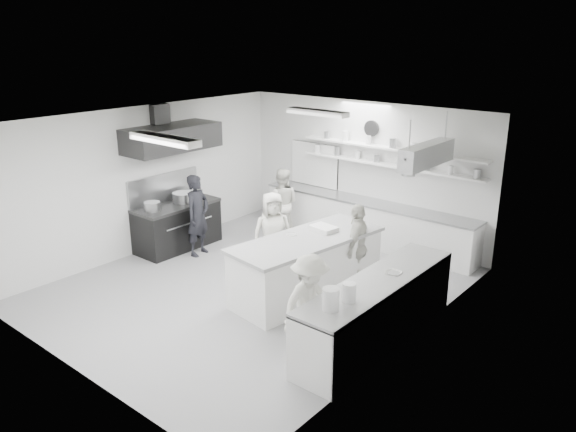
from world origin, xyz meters
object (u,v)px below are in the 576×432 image
Objects in this scene: right_counter at (377,311)px; back_counter at (365,222)px; stove at (177,227)px; cook_back at (282,203)px; cook_stove at (198,215)px; prep_island at (307,268)px.

back_counter is at bearing 124.65° from right_counter.
stove is 0.55× the size of right_counter.
right_counter is at bearing 117.85° from cook_back.
right_counter is at bearing -6.52° from stove.
cook_back reaches higher than right_counter.
right_counter is 4.66m from cook_stove.
stove is at bearing -172.87° from prep_island.
prep_island is (-1.74, 0.55, 0.03)m from right_counter.
cook_stove is at bearing 1.93° from stove.
back_counter is 1.83× the size of prep_island.
stove is at bearing -136.01° from back_counter.
prep_island is (0.61, -2.85, 0.04)m from back_counter.
right_counter is 1.82m from prep_island.
prep_island is at bearing 108.75° from cook_back.
prep_island is (3.51, -0.05, 0.05)m from stove.
right_counter is at bearing -108.16° from cook_stove.
cook_stove reaches higher than prep_island.
prep_island is 2.94m from cook_back.
right_counter reaches higher than stove.
cook_back reaches higher than back_counter.
prep_island is at bearing 162.59° from right_counter.
back_counter is 3.60m from cook_stove.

